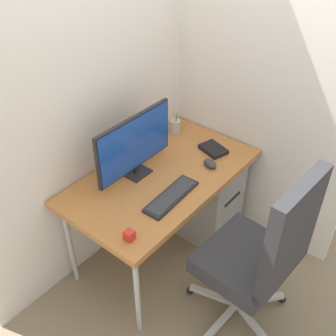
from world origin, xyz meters
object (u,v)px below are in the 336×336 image
object	(u,v)px
monitor	(135,144)
mouse	(210,164)
filing_cabinet	(200,196)
pen_holder	(175,126)
notebook	(213,149)
keyboard	(171,196)
desk_clamp_accessory	(129,235)
office_chair	(262,253)

from	to	relation	value
monitor	mouse	xyz separation A→B (m)	(0.35, -0.32, -0.20)
filing_cabinet	pen_holder	size ratio (longest dim) A/B	3.59
pen_holder	notebook	world-z (taller)	pen_holder
monitor	keyboard	distance (m)	0.38
mouse	desk_clamp_accessory	distance (m)	0.79
monitor	filing_cabinet	bearing A→B (deg)	-21.52
monitor	pen_holder	xyz separation A→B (m)	(0.54, 0.11, -0.17)
filing_cabinet	monitor	world-z (taller)	monitor
office_chair	monitor	bearing A→B (deg)	89.77
pen_holder	monitor	bearing A→B (deg)	-168.05
filing_cabinet	office_chair	bearing A→B (deg)	-122.78
office_chair	filing_cabinet	xyz separation A→B (m)	(0.47, 0.73, -0.31)
filing_cabinet	notebook	bearing A→B (deg)	-46.61
office_chair	notebook	bearing A→B (deg)	52.38
office_chair	desk_clamp_accessory	xyz separation A→B (m)	(-0.43, 0.55, 0.12)
desk_clamp_accessory	notebook	bearing A→B (deg)	7.20
monitor	desk_clamp_accessory	size ratio (longest dim) A/B	10.81
filing_cabinet	keyboard	bearing A→B (deg)	-164.92
pen_holder	desk_clamp_accessory	size ratio (longest dim) A/B	2.99
office_chair	mouse	bearing A→B (deg)	58.78
notebook	pen_holder	bearing A→B (deg)	102.50
office_chair	filing_cabinet	distance (m)	0.92
pen_holder	desk_clamp_accessory	xyz separation A→B (m)	(-0.97, -0.47, -0.02)
keyboard	mouse	size ratio (longest dim) A/B	3.86
pen_holder	desk_clamp_accessory	bearing A→B (deg)	-154.23
monitor	notebook	bearing A→B (deg)	-24.69
monitor	notebook	world-z (taller)	monitor
office_chair	mouse	distance (m)	0.70
mouse	notebook	bearing A→B (deg)	45.08
desk_clamp_accessory	pen_holder	bearing A→B (deg)	25.77
mouse	desk_clamp_accessory	bearing A→B (deg)	-159.57
monitor	pen_holder	size ratio (longest dim) A/B	3.61
office_chair	monitor	distance (m)	0.96
mouse	desk_clamp_accessory	xyz separation A→B (m)	(-0.79, -0.04, 0.01)
keyboard	filing_cabinet	bearing A→B (deg)	15.08
office_chair	pen_holder	xyz separation A→B (m)	(0.54, 1.02, 0.14)
office_chair	notebook	distance (m)	0.85
desk_clamp_accessory	keyboard	bearing A→B (deg)	5.39
filing_cabinet	pen_holder	xyz separation A→B (m)	(0.07, 0.30, 0.45)
pen_holder	office_chair	bearing A→B (deg)	-117.92
office_chair	mouse	xyz separation A→B (m)	(0.36, 0.59, 0.11)
keyboard	mouse	xyz separation A→B (m)	(0.40, -0.00, 0.01)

